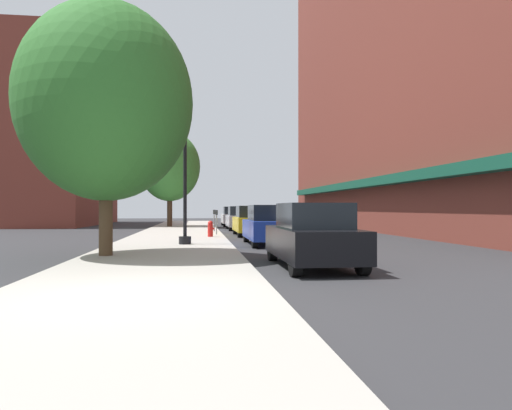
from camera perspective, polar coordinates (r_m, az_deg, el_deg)
The scene contains 15 objects.
ground_plane at distance 25.89m, azimuth -0.65°, elevation -3.78°, with size 90.00×90.00×0.00m, color #2D2D30.
sidewalk_slab at distance 26.74m, azimuth -9.46°, elevation -3.54°, with size 4.80×50.00×0.12m, color #A8A399.
building_right_brick at distance 34.68m, azimuth 17.93°, elevation 18.67°, with size 6.80×40.00×25.74m.
building_far_background at distance 46.72m, azimuth -22.27°, elevation 7.41°, with size 6.80×18.00×15.74m.
lamppost at distance 18.37m, azimuth -8.76°, elevation 4.83°, with size 0.48×0.48×5.90m.
fire_hydrant at distance 22.89m, azimuth -5.65°, elevation -2.92°, with size 0.33×0.26×0.79m.
parking_meter_near at distance 28.53m, azimuth -5.19°, elevation -1.56°, with size 0.14×0.09×1.31m.
parking_meter_far at distance 24.86m, azimuth -4.90°, elevation -1.73°, with size 0.14×0.09×1.31m.
tree_near at distance 36.71m, azimuth -10.61°, elevation 4.70°, with size 4.72×4.72×7.39m.
tree_mid at distance 14.80m, azimuth -18.04°, elevation 11.98°, with size 5.15×5.15×7.55m.
car_black at distance 12.03m, azimuth 6.97°, elevation -3.83°, with size 1.80×4.30×1.66m.
car_blue at distance 19.26m, azimuth 1.59°, elevation -2.54°, with size 1.80×4.30×1.66m.
car_yellow at distance 25.58m, azimuth -0.58°, elevation -2.01°, with size 1.80×4.30×1.66m.
car_silver at distance 32.52m, azimuth -1.99°, elevation -1.66°, with size 1.80×4.30×1.66m.
car_white at distance 39.50m, azimuth -2.90°, elevation -1.44°, with size 1.80×4.30×1.66m.
Camera 1 is at (1.07, -7.68, 1.53)m, focal length 32.38 mm.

